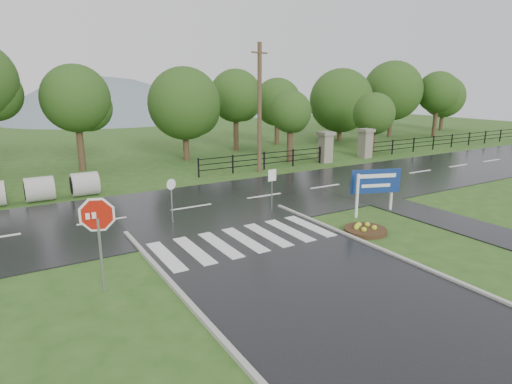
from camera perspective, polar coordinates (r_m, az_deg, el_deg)
ground at (r=12.08m, az=10.58°, el=-13.71°), size 120.00×120.00×0.00m
main_road at (r=20.08m, az=-8.60°, el=-2.13°), size 90.00×8.00×0.04m
walkway at (r=20.50m, az=21.11°, el=-2.61°), size 2.20×11.00×0.04m
crosswalk at (r=15.78m, az=-1.55°, el=-6.36°), size 6.50×2.80×0.02m
pillar_west at (r=31.61m, az=9.24°, el=6.03°), size 1.00×1.00×2.24m
pillar_east at (r=34.31m, az=14.39°, el=6.40°), size 1.00×1.00×2.24m
fence_west at (r=28.61m, az=1.10°, el=4.43°), size 9.58×0.08×1.20m
fence_east at (r=42.64m, az=24.67°, el=6.42°), size 20.58×0.08×1.20m
hills at (r=76.63m, az=-21.75°, el=-2.78°), size 102.00×48.00×48.00m
treeline at (r=33.39m, az=-16.32°, el=4.02°), size 83.20×5.20×10.00m
stop_sign at (r=12.15m, az=-20.34°, el=-3.98°), size 1.22×0.43×2.89m
estate_billboard at (r=19.35m, az=15.65°, el=1.11°), size 2.23×0.82×2.01m
flower_bed at (r=17.17m, az=14.40°, el=-4.86°), size 1.64×1.64×0.33m
reg_sign_small at (r=19.04m, az=2.15°, el=1.43°), size 0.43×0.06×1.93m
reg_sign_round at (r=17.64m, az=-11.20°, el=-0.39°), size 0.43×0.15×1.90m
utility_pole_east at (r=27.44m, az=0.47°, el=11.11°), size 1.39×0.53×8.06m
entrance_tree_left at (r=31.25m, az=4.62°, el=10.57°), size 3.02×3.02×5.17m
entrance_tree_right at (r=36.77m, az=15.45°, el=10.00°), size 3.42×3.42×4.92m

